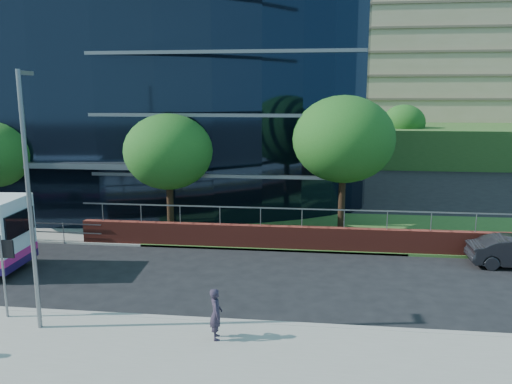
# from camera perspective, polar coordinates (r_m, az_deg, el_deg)

# --- Properties ---
(grass_verge) EXTENTS (36.00, 8.00, 0.12)m
(grass_verge) POSITION_cam_1_polar(r_m,az_deg,el_deg) (29.55, 25.27, -4.51)
(grass_verge) COLOR #2D511E
(grass_verge) RESTS_ON ground
(glass_office) EXTENTS (44.00, 23.10, 16.00)m
(glass_office) POSITION_cam_1_polar(r_m,az_deg,el_deg) (41.30, -20.29, 11.10)
(glass_office) COLOR black
(glass_office) RESTS_ON ground
(retaining_wall) EXTENTS (34.00, 0.40, 2.11)m
(retaining_wall) POSITION_cam_1_polar(r_m,az_deg,el_deg) (24.89, 19.24, -5.50)
(retaining_wall) COLOR maroon
(retaining_wall) RESTS_ON ground
(apartment_block) EXTENTS (60.00, 42.00, 30.00)m
(apartment_block) POSITION_cam_1_polar(r_m,az_deg,el_deg) (75.39, 20.75, 13.05)
(apartment_block) COLOR #2D511E
(apartment_block) RESTS_ON ground
(street_sign) EXTENTS (0.85, 0.09, 2.80)m
(street_sign) POSITION_cam_1_polar(r_m,az_deg,el_deg) (18.37, -27.01, -6.86)
(street_sign) COLOR slate
(street_sign) RESTS_ON pavement_near
(tree_far_c) EXTENTS (4.62, 4.62, 6.51)m
(tree_far_c) POSITION_cam_1_polar(r_m,az_deg,el_deg) (26.31, -9.97, 4.54)
(tree_far_c) COLOR black
(tree_far_c) RESTS_ON ground
(tree_far_d) EXTENTS (5.28, 5.28, 7.44)m
(tree_far_d) POSITION_cam_1_polar(r_m,az_deg,el_deg) (26.16, 9.99, 5.94)
(tree_far_d) COLOR black
(tree_far_d) RESTS_ON ground
(tree_dist_e) EXTENTS (4.62, 4.62, 6.51)m
(tree_dist_e) POSITION_cam_1_polar(r_m,az_deg,el_deg) (56.89, 16.51, 7.59)
(tree_dist_e) COLOR black
(tree_dist_e) RESTS_ON ground
(streetlight_east) EXTENTS (0.15, 0.77, 8.00)m
(streetlight_east) POSITION_cam_1_polar(r_m,az_deg,el_deg) (16.56, -24.49, -0.30)
(streetlight_east) COLOR slate
(streetlight_east) RESTS_ON pavement_near
(pedestrian) EXTENTS (0.52, 0.66, 1.59)m
(pedestrian) POSITION_cam_1_polar(r_m,az_deg,el_deg) (15.47, -4.60, -13.71)
(pedestrian) COLOR #282031
(pedestrian) RESTS_ON pavement_near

